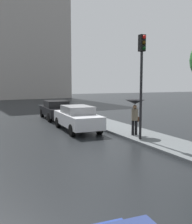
{
  "coord_description": "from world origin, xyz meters",
  "views": [
    {
      "loc": [
        -2.56,
        -1.15,
        2.8
      ],
      "look_at": [
        1.89,
        8.57,
        1.59
      ],
      "focal_mm": 41.53,
      "sensor_mm": 36.0,
      "label": 1
    }
  ],
  "objects_px": {
    "pedestrian_with_umbrella_far": "(135,107)",
    "traffic_light": "(142,68)",
    "car_white_near_kerb": "(77,118)",
    "car_black_mid_road": "(56,109)"
  },
  "relations": [
    {
      "from": "car_black_mid_road",
      "to": "traffic_light",
      "type": "distance_m",
      "value": 9.82
    },
    {
      "from": "car_black_mid_road",
      "to": "pedestrian_with_umbrella_far",
      "type": "relative_size",
      "value": 2.41
    },
    {
      "from": "car_white_near_kerb",
      "to": "pedestrian_with_umbrella_far",
      "type": "relative_size",
      "value": 2.51
    },
    {
      "from": "car_white_near_kerb",
      "to": "traffic_light",
      "type": "bearing_deg",
      "value": -65.29
    },
    {
      "from": "pedestrian_with_umbrella_far",
      "to": "traffic_light",
      "type": "height_order",
      "value": "traffic_light"
    },
    {
      "from": "car_white_near_kerb",
      "to": "pedestrian_with_umbrella_far",
      "type": "bearing_deg",
      "value": -55.52
    },
    {
      "from": "car_black_mid_road",
      "to": "car_white_near_kerb",
      "type": "bearing_deg",
      "value": -90.34
    },
    {
      "from": "car_white_near_kerb",
      "to": "car_black_mid_road",
      "type": "xyz_separation_m",
      "value": [
        0.24,
        5.31,
        -0.03
      ]
    },
    {
      "from": "pedestrian_with_umbrella_far",
      "to": "traffic_light",
      "type": "xyz_separation_m",
      "value": [
        -0.28,
        -0.94,
        1.88
      ]
    },
    {
      "from": "pedestrian_with_umbrella_far",
      "to": "car_white_near_kerb",
      "type": "bearing_deg",
      "value": 128.15
    }
  ]
}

